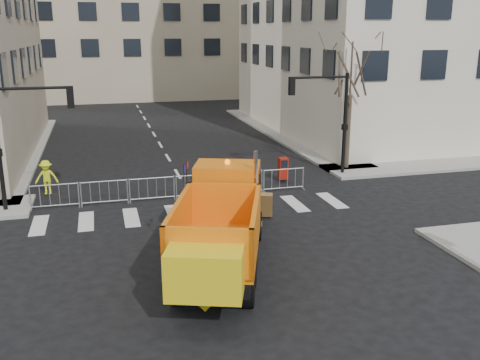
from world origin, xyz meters
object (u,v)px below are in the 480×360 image
object	(u,v)px
plow_truck	(221,223)
cop_b	(236,192)
cop_a	(242,195)
cop_c	(231,199)
newspaper_box	(283,168)
worker	(47,177)

from	to	relation	value
plow_truck	cop_b	bearing A→B (deg)	-0.19
cop_a	cop_c	bearing A→B (deg)	7.16
cop_b	cop_c	bearing A→B (deg)	63.58
cop_b	newspaper_box	size ratio (longest dim) A/B	1.81
worker	cop_a	bearing A→B (deg)	-27.11
cop_b	worker	distance (m)	9.12
cop_a	newspaper_box	bearing A→B (deg)	-156.41
cop_b	newspaper_box	bearing A→B (deg)	-123.45
cop_b	worker	bearing A→B (deg)	-25.08
cop_b	newspaper_box	distance (m)	5.69
plow_truck	worker	size ratio (longest dim) A/B	6.08
cop_a	newspaper_box	world-z (taller)	cop_a
cop_a	cop_b	distance (m)	0.27
cop_a	cop_b	bearing A→B (deg)	-64.75
cop_a	plow_truck	bearing A→B (deg)	38.41
cop_a	worker	size ratio (longest dim) A/B	1.12
cop_b	worker	xyz separation A→B (m)	(-7.82, 4.69, -0.05)
cop_c	worker	xyz separation A→B (m)	(-7.47, 5.24, 0.08)
cop_a	newspaper_box	xyz separation A→B (m)	(3.40, 4.54, -0.19)
cop_b	cop_c	distance (m)	0.66
plow_truck	cop_c	xyz separation A→B (m)	(1.45, 4.53, -0.75)
cop_a	cop_c	world-z (taller)	cop_a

